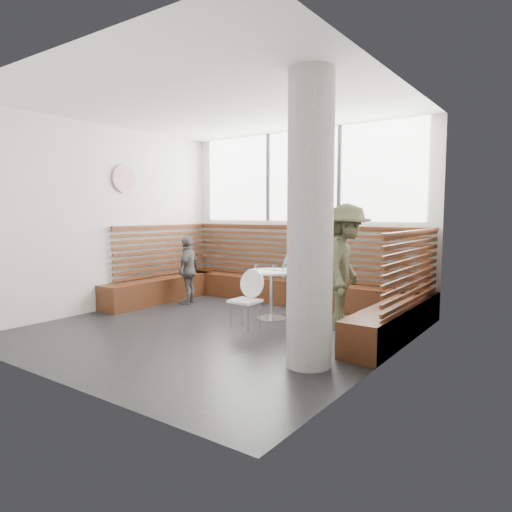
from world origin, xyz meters
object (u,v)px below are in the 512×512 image
Objects in this scene: adult_man at (346,267)px; cafe_chair at (248,295)px; concrete_column at (310,222)px; cafe_table at (272,285)px; child_left at (188,270)px; child_back at (295,272)px.

cafe_chair is at bearing 108.64° from adult_man.
concrete_column is 2.46m from cafe_table.
cafe_chair is 1.47m from adult_man.
cafe_table is 0.91× the size of cafe_chair.
concrete_column is 2.08m from cafe_chair.
child_left is at bearing 73.83° from adult_man.
child_back reaches higher than child_left.
concrete_column is at bearing -30.83° from cafe_chair.
adult_man is 1.45× the size of child_left.
child_left reaches higher than cafe_chair.
child_left is (-3.52, 1.77, -0.97)m from concrete_column.
concrete_column is 3.26m from child_back.
child_back is 1.99m from child_left.
concrete_column reaches higher than cafe_table.
child_back is 1.01× the size of child_left.
cafe_chair is 1.70m from child_back.
child_back is at bearing 42.03° from adult_man.
adult_man is 3.20m from child_left.
child_back is at bearing 99.11° from cafe_table.
adult_man is 1.43× the size of child_back.
adult_man is (1.22, 0.09, 0.35)m from cafe_table.
cafe_chair is at bearing 45.39° from child_left.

